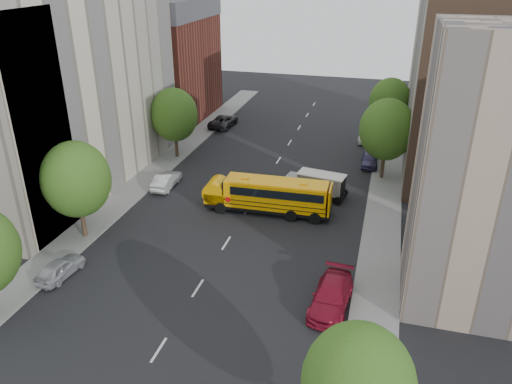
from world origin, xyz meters
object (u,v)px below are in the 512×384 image
at_px(safari_truck, 316,184).
at_px(parked_car_3, 331,296).
at_px(street_tree_1, 76,179).
at_px(parked_car_1, 166,180).
at_px(school_bus, 267,194).
at_px(parked_car_5, 367,135).
at_px(street_tree_3, 358,384).
at_px(parked_car_2, 223,121).
at_px(street_tree_5, 390,102).
at_px(street_tree_4, 387,130).
at_px(parked_car_0, 60,268).
at_px(street_tree_2, 174,115).
at_px(parked_car_4, 370,159).

relative_size(safari_truck, parked_car_3, 1.02).
height_order(street_tree_1, parked_car_1, street_tree_1).
bearing_deg(school_bus, parked_car_5, 69.51).
bearing_deg(street_tree_3, parked_car_2, 115.16).
relative_size(street_tree_5, parked_car_5, 1.69).
bearing_deg(school_bus, street_tree_4, 45.39).
height_order(street_tree_4, parked_car_2, street_tree_4).
height_order(street_tree_1, parked_car_3, street_tree_1).
bearing_deg(street_tree_3, street_tree_4, 90.00).
relative_size(parked_car_3, parked_car_5, 1.23).
bearing_deg(safari_truck, street_tree_3, -68.15).
bearing_deg(parked_car_0, school_bus, -125.74).
bearing_deg(parked_car_5, safari_truck, -96.79).
xyz_separation_m(street_tree_3, street_tree_4, (0.00, 32.00, 0.62)).
distance_m(street_tree_5, parked_car_3, 33.85).
bearing_deg(parked_car_1, street_tree_5, -137.56).
relative_size(street_tree_2, parked_car_5, 1.74).
height_order(street_tree_4, parked_car_1, street_tree_4).
distance_m(street_tree_2, school_bus, 16.51).
distance_m(street_tree_1, parked_car_2, 30.18).
relative_size(street_tree_3, parked_car_5, 1.60).
bearing_deg(parked_car_5, parked_car_2, -177.93).
height_order(school_bus, parked_car_3, school_bus).
bearing_deg(street_tree_1, parked_car_5, 55.62).
distance_m(street_tree_5, parked_car_2, 20.97).
distance_m(safari_truck, parked_car_3, 16.16).
bearing_deg(street_tree_1, parked_car_0, -74.84).
distance_m(parked_car_0, parked_car_5, 38.76).
distance_m(street_tree_2, parked_car_1, 8.90).
relative_size(street_tree_2, street_tree_3, 1.08).
relative_size(school_bus, parked_car_4, 2.61).
distance_m(school_bus, parked_car_3, 13.55).
relative_size(street_tree_4, parked_car_4, 1.94).
distance_m(safari_truck, parked_car_4, 9.90).
xyz_separation_m(street_tree_4, parked_car_1, (-19.80, -7.58, -4.35)).
distance_m(street_tree_2, parked_car_0, 23.58).
relative_size(street_tree_4, parked_car_5, 1.82).
bearing_deg(safari_truck, street_tree_2, 170.21).
relative_size(street_tree_2, street_tree_4, 0.95).
bearing_deg(street_tree_5, parked_car_2, -179.59).
height_order(street_tree_5, parked_car_0, street_tree_5).
bearing_deg(street_tree_2, school_bus, -38.18).
bearing_deg(parked_car_4, safari_truck, -118.18).
relative_size(parked_car_2, parked_car_3, 1.01).
relative_size(parked_car_2, parked_car_5, 1.23).
xyz_separation_m(parked_car_1, parked_car_5, (17.60, 18.52, 0.01)).
bearing_deg(parked_car_1, street_tree_2, -76.05).
distance_m(parked_car_0, parked_car_2, 35.02).
height_order(street_tree_2, school_bus, street_tree_2).
bearing_deg(street_tree_4, safari_truck, -134.43).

